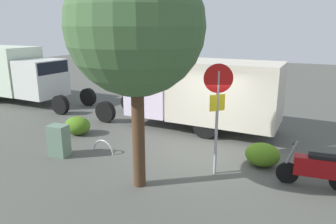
{
  "coord_description": "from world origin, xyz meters",
  "views": [
    {
      "loc": [
        -2.94,
        8.74,
        3.92
      ],
      "look_at": [
        0.96,
        -0.02,
        1.33
      ],
      "focal_mm": 33.39,
      "sensor_mm": 36.0,
      "label": 1
    }
  ],
  "objects_px": {
    "box_truck_far": "(11,71)",
    "motorcycle": "(316,168)",
    "box_truck_near": "(200,91)",
    "stop_sign": "(217,102)",
    "street_tree": "(136,28)",
    "bike_rack_hoop": "(103,152)",
    "utility_cabinet": "(59,141)"
  },
  "relations": [
    {
      "from": "box_truck_far",
      "to": "motorcycle",
      "type": "height_order",
      "value": "box_truck_far"
    },
    {
      "from": "box_truck_near",
      "to": "motorcycle",
      "type": "relative_size",
      "value": 4.12
    },
    {
      "from": "motorcycle",
      "to": "stop_sign",
      "type": "bearing_deg",
      "value": 2.1
    },
    {
      "from": "box_truck_far",
      "to": "street_tree",
      "type": "bearing_deg",
      "value": -23.85
    },
    {
      "from": "motorcycle",
      "to": "bike_rack_hoop",
      "type": "distance_m",
      "value": 6.28
    },
    {
      "from": "box_truck_far",
      "to": "utility_cabinet",
      "type": "bearing_deg",
      "value": -29.39
    },
    {
      "from": "box_truck_near",
      "to": "street_tree",
      "type": "xyz_separation_m",
      "value": [
        -0.08,
        5.07,
        2.38
      ]
    },
    {
      "from": "bike_rack_hoop",
      "to": "motorcycle",
      "type": "bearing_deg",
      "value": -177.45
    },
    {
      "from": "box_truck_far",
      "to": "motorcycle",
      "type": "bearing_deg",
      "value": -11.39
    },
    {
      "from": "box_truck_far",
      "to": "motorcycle",
      "type": "relative_size",
      "value": 4.55
    },
    {
      "from": "motorcycle",
      "to": "box_truck_far",
      "type": "bearing_deg",
      "value": -19.2
    },
    {
      "from": "box_truck_far",
      "to": "street_tree",
      "type": "distance_m",
      "value": 12.7
    },
    {
      "from": "utility_cabinet",
      "to": "bike_rack_hoop",
      "type": "height_order",
      "value": "utility_cabinet"
    },
    {
      "from": "box_truck_near",
      "to": "motorcycle",
      "type": "xyz_separation_m",
      "value": [
        -4.19,
        3.36,
        -1.02
      ]
    },
    {
      "from": "box_truck_far",
      "to": "stop_sign",
      "type": "height_order",
      "value": "stop_sign"
    },
    {
      "from": "box_truck_far",
      "to": "stop_sign",
      "type": "relative_size",
      "value": 2.71
    },
    {
      "from": "stop_sign",
      "to": "street_tree",
      "type": "distance_m",
      "value": 2.85
    },
    {
      "from": "motorcycle",
      "to": "street_tree",
      "type": "height_order",
      "value": "street_tree"
    },
    {
      "from": "box_truck_near",
      "to": "box_truck_far",
      "type": "distance_m",
      "value": 11.05
    },
    {
      "from": "box_truck_near",
      "to": "stop_sign",
      "type": "relative_size",
      "value": 2.45
    },
    {
      "from": "bike_rack_hoop",
      "to": "utility_cabinet",
      "type": "bearing_deg",
      "value": 35.73
    },
    {
      "from": "box_truck_near",
      "to": "utility_cabinet",
      "type": "height_order",
      "value": "box_truck_near"
    },
    {
      "from": "stop_sign",
      "to": "motorcycle",
      "type": "bearing_deg",
      "value": -173.35
    },
    {
      "from": "motorcycle",
      "to": "utility_cabinet",
      "type": "relative_size",
      "value": 1.81
    },
    {
      "from": "stop_sign",
      "to": "bike_rack_hoop",
      "type": "distance_m",
      "value": 4.25
    },
    {
      "from": "box_truck_near",
      "to": "utility_cabinet",
      "type": "relative_size",
      "value": 7.46
    },
    {
      "from": "utility_cabinet",
      "to": "box_truck_far",
      "type": "bearing_deg",
      "value": -32.66
    },
    {
      "from": "motorcycle",
      "to": "utility_cabinet",
      "type": "height_order",
      "value": "motorcycle"
    },
    {
      "from": "box_truck_near",
      "to": "bike_rack_hoop",
      "type": "bearing_deg",
      "value": 62.91
    },
    {
      "from": "street_tree",
      "to": "bike_rack_hoop",
      "type": "bearing_deg",
      "value": -33.71
    },
    {
      "from": "box_truck_near",
      "to": "street_tree",
      "type": "height_order",
      "value": "street_tree"
    },
    {
      "from": "motorcycle",
      "to": "bike_rack_hoop",
      "type": "xyz_separation_m",
      "value": [
        6.26,
        0.28,
        -0.52
      ]
    }
  ]
}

